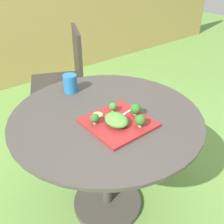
% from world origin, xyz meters
% --- Properties ---
extents(ground_plane, '(12.00, 12.00, 0.00)m').
position_xyz_m(ground_plane, '(0.00, 0.00, 0.00)').
color(ground_plane, '#669342').
extents(patio_table, '(0.99, 0.99, 0.71)m').
position_xyz_m(patio_table, '(0.00, 0.00, 0.48)').
color(patio_table, '#423D38').
rests_on(patio_table, ground_plane).
extents(patio_chair, '(0.59, 0.59, 0.90)m').
position_xyz_m(patio_chair, '(0.31, 0.97, 0.53)').
color(patio_chair, '#332D28').
rests_on(patio_chair, ground_plane).
extents(salad_plate, '(0.30, 0.30, 0.01)m').
position_xyz_m(salad_plate, '(-0.01, -0.11, 0.72)').
color(salad_plate, maroon).
rests_on(salad_plate, patio_table).
extents(drinking_glass, '(0.08, 0.08, 0.11)m').
position_xyz_m(drinking_glass, '(-0.01, 0.33, 0.76)').
color(drinking_glass, '#236BA8').
rests_on(drinking_glass, patio_table).
extents(fork, '(0.15, 0.04, 0.00)m').
position_xyz_m(fork, '(0.04, -0.08, 0.73)').
color(fork, silver).
rests_on(fork, salad_plate).
extents(lettuce_mound, '(0.10, 0.13, 0.05)m').
position_xyz_m(lettuce_mound, '(-0.03, -0.12, 0.75)').
color(lettuce_mound, '#519338').
rests_on(lettuce_mound, salad_plate).
extents(broccoli_floret_0, '(0.05, 0.05, 0.06)m').
position_xyz_m(broccoli_floret_0, '(0.10, -0.11, 0.76)').
color(broccoli_floret_0, '#99B770').
rests_on(broccoli_floret_0, salad_plate).
extents(broccoli_floret_1, '(0.04, 0.04, 0.05)m').
position_xyz_m(broccoli_floret_1, '(0.03, -0.02, 0.76)').
color(broccoli_floret_1, '#99B770').
rests_on(broccoli_floret_1, salad_plate).
extents(broccoli_floret_2, '(0.04, 0.04, 0.05)m').
position_xyz_m(broccoli_floret_2, '(-0.11, -0.05, 0.76)').
color(broccoli_floret_2, '#99B770').
rests_on(broccoli_floret_2, salad_plate).
extents(broccoli_floret_3, '(0.05, 0.05, 0.06)m').
position_xyz_m(broccoli_floret_3, '(0.05, -0.20, 0.76)').
color(broccoli_floret_3, '#99B770').
rests_on(broccoli_floret_3, salad_plate).
extents(cucumber_slice_0, '(0.05, 0.05, 0.01)m').
position_xyz_m(cucumber_slice_0, '(-0.05, 0.00, 0.73)').
color(cucumber_slice_0, '#8EB766').
rests_on(cucumber_slice_0, salad_plate).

